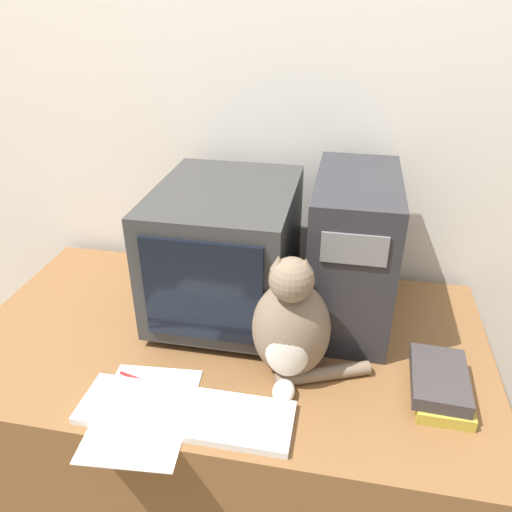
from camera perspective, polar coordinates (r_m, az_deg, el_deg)
The scene contains 9 objects.
wall_back at distance 1.56m, azimuth 0.27°, elevation 17.56°, with size 7.00×0.05×2.50m.
desk at distance 1.62m, azimuth -3.00°, elevation -18.97°, with size 1.39×0.78×0.71m.
crt_monitor at distance 1.39m, azimuth -3.47°, elevation 0.69°, with size 0.37×0.46×0.37m.
computer_tower at distance 1.37m, azimuth 10.91°, elevation 0.58°, with size 0.21×0.42×0.41m.
keyboard at distance 1.17m, azimuth -8.08°, elevation -17.27°, with size 0.48×0.15×0.02m.
cat at distance 1.18m, azimuth 4.10°, elevation -8.13°, with size 0.29×0.22×0.34m.
book_stack at distance 1.26m, azimuth 20.29°, elevation -13.56°, with size 0.14×0.21×0.06m.
pen at distance 1.27m, azimuth -12.85°, elevation -13.75°, with size 0.13×0.04×0.01m.
paper_sheet at distance 1.20m, azimuth -12.76°, elevation -17.08°, with size 0.23×0.31×0.00m.
Camera 1 is at (0.29, -0.66, 1.56)m, focal length 35.00 mm.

